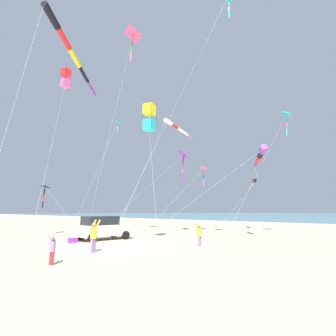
{
  "coord_description": "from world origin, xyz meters",
  "views": [
    {
      "loc": [
        9.39,
        14.83,
        2.21
      ],
      "look_at": [
        -7.68,
        -3.39,
        6.36
      ],
      "focal_mm": 28.08,
      "sensor_mm": 36.0,
      "label": 1
    }
  ],
  "objects": [
    {
      "name": "kite_delta_white_trailing",
      "position": [
        0.61,
        -12.25,
        4.59
      ],
      "size": [
        1.88,
        8.23,
        4.85
      ],
      "color": "black",
      "rests_on": "ground_plane"
    },
    {
      "name": "person_adult_flyer",
      "position": [
        2.2,
        1.15,
        0.96
      ],
      "size": [
        0.61,
        0.52,
        1.76
      ],
      "color": "#8E6B9E",
      "rests_on": "ground_plane"
    },
    {
      "name": "person_child_green_jacket",
      "position": [
        5.1,
        3.09,
        0.68
      ],
      "size": [
        0.34,
        0.41,
        1.24
      ],
      "color": "#B72833",
      "rests_on": "ground_plane"
    },
    {
      "name": "kite_delta_checkered_midright",
      "position": [
        -14.36,
        -4.42,
        7.22
      ],
      "size": [
        12.01,
        3.03,
        7.5
      ],
      "color": "#EF4C93",
      "rests_on": "ground_plane"
    },
    {
      "name": "kite_box_black_fish_shape",
      "position": [
        0.39,
        -9.46,
        15.11
      ],
      "size": [
        6.3,
        13.28,
        16.05
      ],
      "color": "red",
      "rests_on": "ground_plane"
    },
    {
      "name": "kite_delta_yellow_midlevel",
      "position": [
        -16.39,
        4.73,
        11.85
      ],
      "size": [
        10.36,
        2.09,
        12.26
      ],
      "color": "#1EB7C6",
      "rests_on": "ground_plane"
    },
    {
      "name": "kite_windsock_green_low_center",
      "position": [
        -11.67,
        4.04,
        7.0
      ],
      "size": [
        13.68,
        3.93,
        7.7
      ],
      "color": "purple",
      "rests_on": "ground_plane"
    },
    {
      "name": "kite_delta_long_streamer_right",
      "position": [
        -8.17,
        -13.61,
        13.65
      ],
      "size": [
        9.11,
        7.31,
        13.92
      ],
      "color": "#1EB7C6",
      "rests_on": "ground_plane"
    },
    {
      "name": "cooler_box",
      "position": [
        1.05,
        -4.15,
        0.21
      ],
      "size": [
        0.62,
        0.42,
        0.42
      ],
      "color": "purple",
      "rests_on": "ground_plane"
    },
    {
      "name": "kite_windsock_teal_far_right",
      "position": [
        -21.6,
        -2.1,
        5.99
      ],
      "size": [
        17.3,
        5.86,
        6.23
      ],
      "color": "black",
      "rests_on": "ground_plane"
    },
    {
      "name": "person_child_grey_jacket",
      "position": [
        -3.98,
        3.51,
        0.8
      ],
      "size": [
        0.46,
        0.36,
        1.48
      ],
      "color": "#8E6B9E",
      "rests_on": "ground_plane"
    },
    {
      "name": "kite_windsock_rainbow_low_near",
      "position": [
        3.52,
        -1.14,
        13.04
      ],
      "size": [
        8.08,
        5.68,
        13.97
      ],
      "color": "black",
      "rests_on": "ground_plane"
    },
    {
      "name": "kite_windsock_long_streamer_left",
      "position": [
        -13.66,
        -8.28,
        13.02
      ],
      "size": [
        17.54,
        8.19,
        13.58
      ],
      "color": "white",
      "rests_on": "ground_plane"
    },
    {
      "name": "ground_plane",
      "position": [
        0.0,
        0.0,
        0.0
      ],
      "size": [
        600.0,
        600.0,
        0.0
      ],
      "primitive_type": "plane",
      "color": "#C6B58C"
    },
    {
      "name": "kite_box_orange_high_right",
      "position": [
        -2.61,
        -0.07,
        9.29
      ],
      "size": [
        2.55,
        4.05,
        10.3
      ],
      "color": "yellow",
      "rests_on": "ground_plane"
    },
    {
      "name": "parked_car",
      "position": [
        -1.46,
        -4.37,
        0.95
      ],
      "size": [
        4.3,
        2.07,
        1.85
      ],
      "color": "beige",
      "rests_on": "ground_plane"
    },
    {
      "name": "kite_delta_blue_topmost",
      "position": [
        -11.31,
        -4.64,
        8.41
      ],
      "size": [
        11.9,
        2.33,
        9.02
      ],
      "color": "purple",
      "rests_on": "ground_plane"
    },
    {
      "name": "kite_delta_small_distant",
      "position": [
        -4.75,
        -5.53,
        20.31
      ],
      "size": [
        5.94,
        2.55,
        20.75
      ],
      "color": "#EF4C93",
      "rests_on": "ground_plane"
    }
  ]
}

